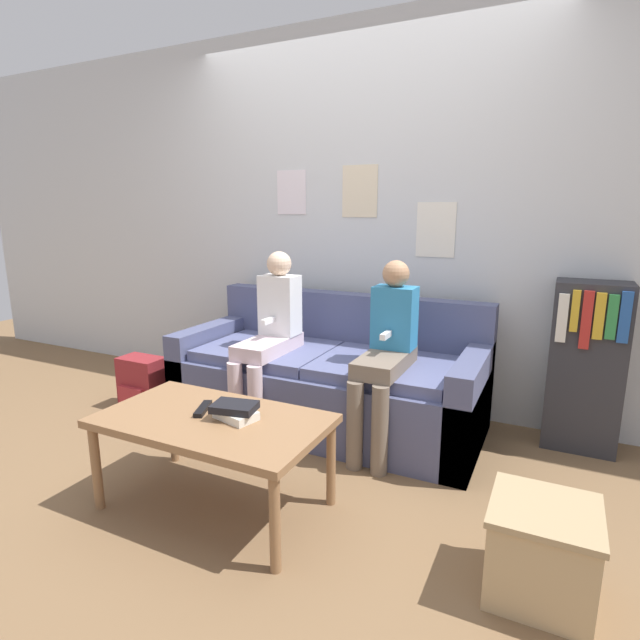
{
  "coord_description": "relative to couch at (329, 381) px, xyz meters",
  "views": [
    {
      "loc": [
        1.29,
        -2.25,
        1.37
      ],
      "look_at": [
        0.0,
        0.4,
        0.71
      ],
      "focal_mm": 28.0,
      "sensor_mm": 36.0,
      "label": 1
    }
  ],
  "objects": [
    {
      "name": "tv_remote",
      "position": [
        -0.16,
        -1.06,
        0.18
      ],
      "size": [
        0.1,
        0.17,
        0.02
      ],
      "rotation": [
        0.0,
        0.0,
        0.38
      ],
      "color": "black",
      "rests_on": "coffee_table"
    },
    {
      "name": "person_right",
      "position": [
        0.45,
        -0.2,
        0.32
      ],
      "size": [
        0.24,
        0.57,
        1.09
      ],
      "color": "#756656",
      "rests_on": "ground_plane"
    },
    {
      "name": "backpack",
      "position": [
        -1.28,
        -0.36,
        -0.1
      ],
      "size": [
        0.31,
        0.22,
        0.37
      ],
      "color": "maroon",
      "rests_on": "ground_plane"
    },
    {
      "name": "couch",
      "position": [
        0.0,
        0.0,
        0.0
      ],
      "size": [
        1.93,
        0.84,
        0.81
      ],
      "color": "#4C5175",
      "rests_on": "ground_plane"
    },
    {
      "name": "person_left",
      "position": [
        -0.32,
        -0.2,
        0.33
      ],
      "size": [
        0.24,
        0.57,
        1.11
      ],
      "color": "silver",
      "rests_on": "ground_plane"
    },
    {
      "name": "ground_plane",
      "position": [
        0.0,
        -0.53,
        -0.28
      ],
      "size": [
        10.0,
        10.0,
        0.0
      ],
      "primitive_type": "plane",
      "color": "brown"
    },
    {
      "name": "bookshelf",
      "position": [
        1.46,
        0.33,
        0.21
      ],
      "size": [
        0.39,
        0.28,
        0.98
      ],
      "color": "#2D2D33",
      "rests_on": "ground_plane"
    },
    {
      "name": "storage_box",
      "position": [
        1.32,
        -1.03,
        -0.11
      ],
      "size": [
        0.37,
        0.37,
        0.35
      ],
      "color": "tan",
      "rests_on": "ground_plane"
    },
    {
      "name": "book_stack",
      "position": [
        0.03,
        -1.07,
        0.2
      ],
      "size": [
        0.22,
        0.17,
        0.07
      ],
      "color": "silver",
      "rests_on": "coffee_table"
    },
    {
      "name": "wall_back",
      "position": [
        0.0,
        0.51,
        1.02
      ],
      "size": [
        8.0,
        0.06,
        2.6
      ],
      "color": "silver",
      "rests_on": "ground_plane"
    },
    {
      "name": "coffee_table",
      "position": [
        -0.08,
        -1.1,
        0.12
      ],
      "size": [
        1.04,
        0.59,
        0.45
      ],
      "color": "#8E6642",
      "rests_on": "ground_plane"
    }
  ]
}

